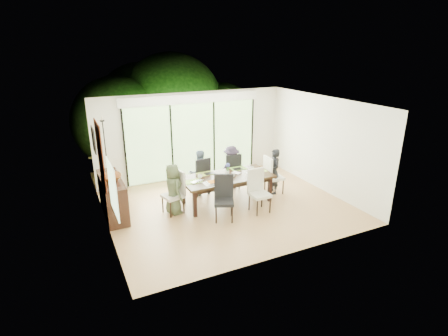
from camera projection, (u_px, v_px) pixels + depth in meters
name	position (u px, v px, depth m)	size (l,w,h in m)	color
floor	(228.00, 207.00, 9.16)	(6.00, 5.00, 0.01)	#9C693E
ceiling	(229.00, 103.00, 8.27)	(6.00, 5.00, 0.01)	white
wall_back	(193.00, 136.00, 10.85)	(6.00, 0.02, 2.70)	silver
wall_front	(287.00, 194.00, 6.58)	(6.00, 0.02, 2.70)	silver
wall_left	(103.00, 176.00, 7.49)	(0.02, 5.00, 2.70)	white
wall_right	(323.00, 144.00, 9.94)	(0.02, 5.00, 2.70)	silver
glass_doors	(193.00, 141.00, 10.87)	(4.20, 0.02, 2.30)	#598C3F
blinds_header	(192.00, 99.00, 10.43)	(4.40, 0.06, 0.28)	white
mullion_a	(125.00, 149.00, 10.00)	(0.05, 0.04, 2.30)	black
mullion_b	(172.00, 143.00, 10.57)	(0.05, 0.04, 2.30)	black
mullion_c	(214.00, 138.00, 11.14)	(0.05, 0.04, 2.30)	black
mullion_d	(252.00, 134.00, 11.71)	(0.05, 0.04, 2.30)	black
side_window	(113.00, 189.00, 6.44)	(0.02, 0.90, 1.00)	#8CAD7F
deck	(185.00, 169.00, 12.07)	(6.00, 1.80, 0.10)	#513122
rail_top	(177.00, 147.00, 12.56)	(6.00, 0.08, 0.06)	#4E3721
foliage_left	(118.00, 122.00, 12.38)	(3.20, 3.20, 3.20)	#14380F
foliage_mid	(172.00, 105.00, 13.67)	(4.00, 4.00, 4.00)	#14380F
foliage_right	(222.00, 118.00, 13.90)	(2.80, 2.80, 2.80)	#14380F
foliage_far	(143.00, 109.00, 13.91)	(3.60, 3.60, 3.60)	#14380F
table_top	(227.00, 177.00, 9.20)	(2.41, 1.10, 0.06)	black
table_apron	(227.00, 180.00, 9.23)	(2.21, 0.90, 0.10)	black
table_leg_fl	(195.00, 204.00, 8.52)	(0.09, 0.09, 0.69)	black
table_leg_fr	(270.00, 189.00, 9.40)	(0.09, 0.09, 0.69)	black
table_leg_bl	(183.00, 191.00, 9.26)	(0.09, 0.09, 0.69)	black
table_leg_br	(254.00, 179.00, 10.13)	(0.09, 0.09, 0.69)	black
chair_left_end	(173.00, 193.00, 8.65)	(0.46, 0.46, 1.10)	silver
chair_right_end	(274.00, 175.00, 9.87)	(0.46, 0.46, 1.10)	white
chair_far_left	(199.00, 175.00, 9.80)	(0.46, 0.46, 1.10)	black
chair_far_right	(231.00, 170.00, 10.21)	(0.46, 0.46, 1.10)	black
chair_near_left	(224.00, 199.00, 8.32)	(0.46, 0.46, 1.10)	black
chair_near_right	(260.00, 191.00, 8.72)	(0.46, 0.46, 1.10)	silver
person_left_end	(173.00, 189.00, 8.63)	(0.60, 0.38, 1.29)	#475438
person_right_end	(274.00, 171.00, 9.83)	(0.60, 0.38, 1.29)	black
person_far_left	(199.00, 172.00, 9.75)	(0.60, 0.38, 1.29)	slate
person_far_right	(231.00, 167.00, 10.16)	(0.60, 0.38, 1.29)	#282030
placemat_left	(193.00, 182.00, 8.81)	(0.44, 0.32, 0.01)	#8BBA42
placemat_right	(258.00, 171.00, 9.58)	(0.44, 0.32, 0.01)	#8BAF3E
placemat_far_l	(205.00, 174.00, 9.35)	(0.44, 0.32, 0.01)	#8DA139
placemat_far_r	(238.00, 168.00, 9.76)	(0.44, 0.32, 0.01)	#6A9D38
placemat_paper	(212.00, 183.00, 8.71)	(0.44, 0.32, 0.01)	white
tablet_far_l	(209.00, 173.00, 9.35)	(0.26, 0.18, 0.01)	black
tablet_far_r	(238.00, 169.00, 9.69)	(0.24, 0.17, 0.01)	black
papers	(251.00, 173.00, 9.44)	(0.30, 0.22, 0.00)	white
platter_base	(212.00, 182.00, 8.71)	(0.26, 0.26, 0.02)	white
platter_snacks	(212.00, 182.00, 8.70)	(0.20, 0.20, 0.01)	orange
vase	(228.00, 173.00, 9.24)	(0.08, 0.08, 0.12)	silver
hyacinth_stems	(228.00, 169.00, 9.20)	(0.04, 0.04, 0.16)	#337226
hyacinth_blooms	(228.00, 165.00, 9.16)	(0.11, 0.11, 0.11)	#454EAD
laptop	(198.00, 182.00, 8.76)	(0.33, 0.21, 0.03)	silver
cup_a	(200.00, 176.00, 9.02)	(0.12, 0.12, 0.10)	white
cup_b	(234.00, 175.00, 9.15)	(0.10, 0.10, 0.09)	white
cup_c	(251.00, 169.00, 9.59)	(0.12, 0.12, 0.10)	white
book	(234.00, 174.00, 9.34)	(0.16, 0.22, 0.02)	white
sideboard	(113.00, 197.00, 8.61)	(0.48, 1.70, 0.96)	black
bowl	(111.00, 177.00, 8.34)	(0.51, 0.51, 0.12)	brown
candlestick_base	(108.00, 173.00, 8.74)	(0.11, 0.11, 0.04)	black
candlestick_shaft	(105.00, 147.00, 8.52)	(0.03, 0.03, 1.33)	black
candlestick_pan	(102.00, 121.00, 8.30)	(0.11, 0.11, 0.03)	black
candle	(102.00, 118.00, 8.28)	(0.04, 0.04, 0.11)	silver
tapestry	(100.00, 155.00, 7.73)	(0.02, 1.00, 1.50)	maroon
art_frame	(93.00, 140.00, 8.82)	(0.03, 0.55, 0.65)	black
art_canvas	(94.00, 140.00, 8.83)	(0.01, 0.45, 0.55)	#1B4A57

